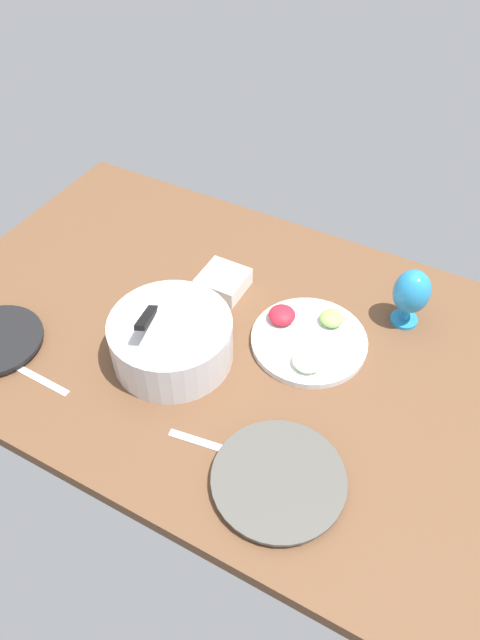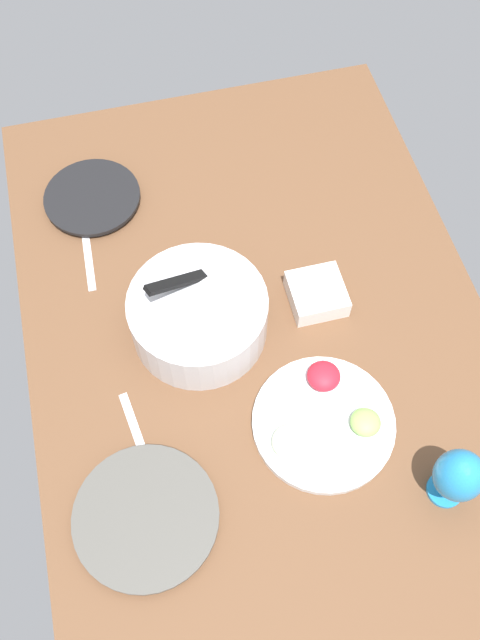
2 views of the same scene
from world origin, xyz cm
name	(u,v)px [view 2 (image 2 of 2)]	position (x,y,z in cm)	size (l,w,h in cm)	color
ground_plane	(262,347)	(0.00, 0.00, -2.00)	(160.00, 104.00, 4.00)	brown
dinner_plate_left	(146,517)	(-32.07, 31.97, 1.21)	(28.75, 28.75, 2.33)	silver
dinner_plate_right	(93,198)	(48.75, 31.30, 1.28)	(24.04, 24.04, 2.47)	#4C4C51
mixing_bowl	(198,315)	(6.72, 12.89, 6.65)	(30.27, 30.27, 19.66)	silver
fruit_platter	(323,420)	(-21.32, -7.52, 1.48)	(29.98, 29.98, 5.48)	silver
hurricane_glass_blue	(458,476)	(-40.88, -26.86, 10.24)	(9.54, 9.54, 17.08)	#2384C3
square_bowl_white	(317,293)	(7.84, -14.80, 2.88)	(12.27, 12.27, 5.17)	white
fork_by_left_plate	(136,431)	(-13.82, 31.07, 0.30)	(18.00, 1.80, 0.60)	silver
fork_by_right_plate	(88,259)	(31.55, 34.86, 0.30)	(18.00, 1.80, 0.60)	silver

